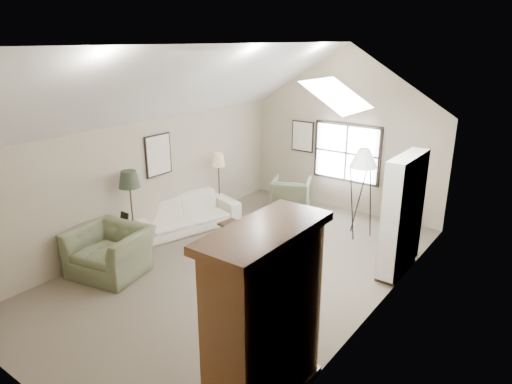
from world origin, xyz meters
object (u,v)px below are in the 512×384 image
Objects in this scene: armchair_near at (110,251)px; side_table at (126,241)px; sofa at (184,214)px; armoire at (265,319)px; coffee_table at (237,234)px; side_chair at (403,201)px; armchair_far at (291,195)px.

armchair_near is 0.73m from side_table.
sofa is 3.99× the size of side_table.
coffee_table is at bearing 132.68° from armoire.
sofa is 2.26m from armchair_near.
side_table is 0.50× the size of side_chair.
armchair_near reaches higher than armchair_far.
armoire is 2.84× the size of coffee_table.
side_chair is (2.56, 0.61, 0.20)m from armchair_far.
coffee_table is (1.40, 0.14, -0.16)m from sofa.
armchair_far is 2.64m from side_chair.
armchair_near reaches higher than sofa.
side_chair is (3.51, 5.24, 0.19)m from armchair_near.
coffee_table is 1.25× the size of side_table.
armchair_far is (0.95, 4.62, -0.00)m from armchair_near.
armchair_near is at bearing 53.92° from armchair_far.
armoire is 4.18m from armchair_near.
sofa is at bearing 144.77° from armoire.
coffee_table is (-2.98, 3.23, -0.90)m from armoire.
side_table is at bearing 161.18° from armoire.
armchair_near is at bearing -114.07° from coffee_table.
armchair_near is 1.68× the size of coffee_table.
sofa is 1.89× the size of armchair_near.
sofa is 3.18× the size of coffee_table.
sofa is 1.60m from side_table.
side_table is at bearing 47.61° from armchair_far.
side_table is (-4.38, 1.49, -0.79)m from armoire.
coffee_table is at bearing 51.17° from side_table.
armoire is 6.33m from armchair_far.
coffee_table is 2.24m from side_table.
armchair_far is at bearing 66.51° from armchair_near.
side_chair reaches higher than armchair_far.
armchair_far reaches higher than side_table.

